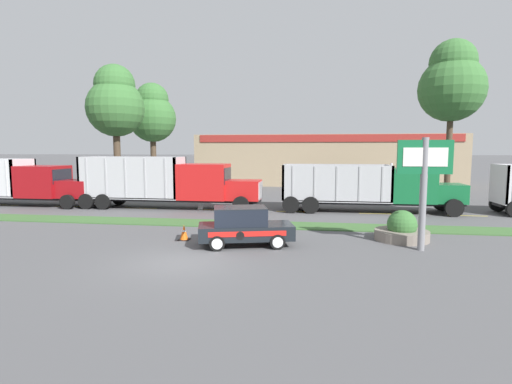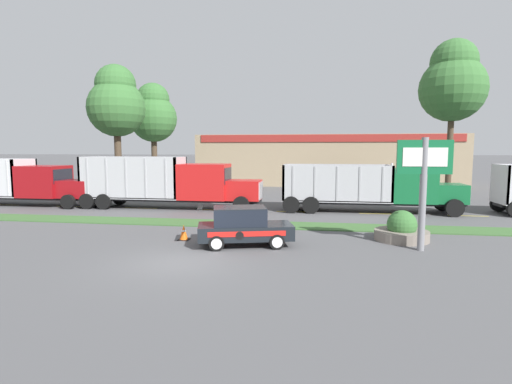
# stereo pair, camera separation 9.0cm
# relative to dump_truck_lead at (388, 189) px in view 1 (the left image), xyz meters

# --- Properties ---
(ground_plane) EXTENTS (600.00, 600.00, 0.00)m
(ground_plane) POSITION_rel_dump_truck_lead_xyz_m (-9.54, -13.26, -1.53)
(ground_plane) COLOR #515154
(grass_verge) EXTENTS (120.00, 2.05, 0.06)m
(grass_verge) POSITION_rel_dump_truck_lead_xyz_m (-9.54, -5.73, -1.50)
(grass_verge) COLOR #3D6633
(grass_verge) RESTS_ON ground_plane
(centre_line_1) EXTENTS (2.40, 0.14, 0.01)m
(centre_line_1) POSITION_rel_dump_truck_lead_xyz_m (-27.69, -0.70, -1.53)
(centre_line_1) COLOR yellow
(centre_line_1) RESTS_ON ground_plane
(centre_line_2) EXTENTS (2.40, 0.14, 0.01)m
(centre_line_2) POSITION_rel_dump_truck_lead_xyz_m (-22.29, -0.70, -1.53)
(centre_line_2) COLOR yellow
(centre_line_2) RESTS_ON ground_plane
(centre_line_3) EXTENTS (2.40, 0.14, 0.01)m
(centre_line_3) POSITION_rel_dump_truck_lead_xyz_m (-16.89, -0.70, -1.53)
(centre_line_3) COLOR yellow
(centre_line_3) RESTS_ON ground_plane
(centre_line_4) EXTENTS (2.40, 0.14, 0.01)m
(centre_line_4) POSITION_rel_dump_truck_lead_xyz_m (-11.49, -0.70, -1.53)
(centre_line_4) COLOR yellow
(centre_line_4) RESTS_ON ground_plane
(centre_line_5) EXTENTS (2.40, 0.14, 0.01)m
(centre_line_5) POSITION_rel_dump_truck_lead_xyz_m (-6.09, -0.70, -1.53)
(centre_line_5) COLOR yellow
(centre_line_5) RESTS_ON ground_plane
(centre_line_6) EXTENTS (2.40, 0.14, 0.01)m
(centre_line_6) POSITION_rel_dump_truck_lead_xyz_m (-0.69, -0.70, -1.53)
(centre_line_6) COLOR yellow
(centre_line_6) RESTS_ON ground_plane
(centre_line_7) EXTENTS (2.40, 0.14, 0.01)m
(centre_line_7) POSITION_rel_dump_truck_lead_xyz_m (4.71, -0.70, -1.53)
(centre_line_7) COLOR yellow
(centre_line_7) RESTS_ON ground_plane
(dump_truck_lead) EXTENTS (11.60, 2.83, 3.27)m
(dump_truck_lead) POSITION_rel_dump_truck_lead_xyz_m (0.00, 0.00, 0.00)
(dump_truck_lead) COLOR black
(dump_truck_lead) RESTS_ON ground_plane
(dump_truck_mid) EXTENTS (12.69, 2.59, 3.61)m
(dump_truck_mid) POSITION_rel_dump_truck_lead_xyz_m (-13.65, -0.48, 0.15)
(dump_truck_mid) COLOR black
(dump_truck_mid) RESTS_ON ground_plane
(dump_truck_far_right) EXTENTS (12.14, 2.81, 3.43)m
(dump_truck_far_right) POSITION_rel_dump_truck_lead_xyz_m (-25.57, -0.63, 0.05)
(dump_truck_far_right) COLOR black
(dump_truck_far_right) RESTS_ON ground_plane
(rally_car) EXTENTS (4.31, 2.67, 1.71)m
(rally_car) POSITION_rel_dump_truck_lead_xyz_m (-7.72, -10.44, -0.68)
(rally_car) COLOR black
(rally_car) RESTS_ON ground_plane
(store_sign_post) EXTENTS (2.13, 0.28, 4.60)m
(store_sign_post) POSITION_rel_dump_truck_lead_xyz_m (-0.38, -10.13, 1.65)
(store_sign_post) COLOR gray
(store_sign_post) RESTS_ON ground_plane
(stone_planter) EXTENTS (2.41, 2.41, 1.38)m
(stone_planter) POSITION_rel_dump_truck_lead_xyz_m (-0.78, -8.33, -1.07)
(stone_planter) COLOR slate
(stone_planter) RESTS_ON ground_plane
(traffic_cone) EXTENTS (0.49, 0.49, 0.70)m
(traffic_cone) POSITION_rel_dump_truck_lead_xyz_m (-10.61, -9.79, -1.18)
(traffic_cone) COLOR black
(traffic_cone) RESTS_ON ground_plane
(store_building_backdrop) EXTENTS (29.52, 12.10, 5.78)m
(store_building_backdrop) POSITION_rel_dump_truck_lead_xyz_m (-3.64, 22.87, 1.36)
(store_building_backdrop) COLOR #9E896B
(store_building_backdrop) RESTS_ON ground_plane
(tree_behind_left) EXTENTS (4.86, 4.86, 10.96)m
(tree_behind_left) POSITION_rel_dump_truck_lead_xyz_m (-21.60, 12.96, 6.22)
(tree_behind_left) COLOR #473828
(tree_behind_left) RESTS_ON ground_plane
(tree_behind_centre) EXTENTS (5.17, 5.17, 11.75)m
(tree_behind_centre) POSITION_rel_dump_truck_lead_xyz_m (-22.78, 7.47, 6.80)
(tree_behind_centre) COLOR #473828
(tree_behind_centre) RESTS_ON ground_plane
(tree_behind_right) EXTENTS (5.04, 5.04, 12.58)m
(tree_behind_right) POSITION_rel_dump_truck_lead_xyz_m (5.67, 6.63, 7.74)
(tree_behind_right) COLOR #473828
(tree_behind_right) RESTS_ON ground_plane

